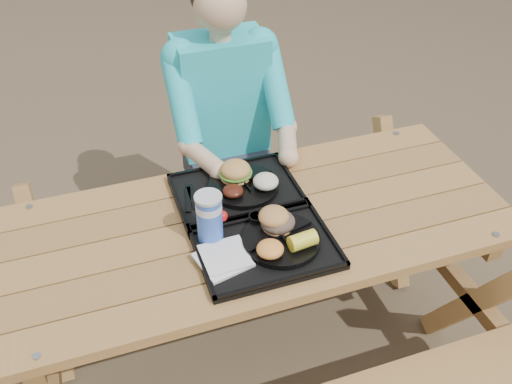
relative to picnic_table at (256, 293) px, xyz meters
name	(u,v)px	position (x,y,z in m)	size (l,w,h in m)	color
ground	(256,351)	(0.00, 0.00, -0.38)	(60.00, 60.00, 0.00)	#999999
picnic_table	(256,293)	(0.00, 0.00, 0.00)	(1.80, 1.49, 0.75)	#999999
tray_near	(265,247)	(-0.02, -0.14, 0.39)	(0.45, 0.35, 0.02)	black
tray_far	(237,193)	(-0.02, 0.16, 0.39)	(0.45, 0.35, 0.02)	black
plate_near	(281,240)	(0.04, -0.15, 0.41)	(0.26, 0.26, 0.02)	black
plate_far	(244,186)	(0.01, 0.17, 0.41)	(0.26, 0.26, 0.02)	black
napkin_stack	(223,259)	(-0.17, -0.17, 0.40)	(0.15, 0.15, 0.02)	white
soda_cup	(210,219)	(-0.18, -0.05, 0.48)	(0.08, 0.08, 0.17)	blue
condiment_bbq	(257,219)	(-0.01, -0.03, 0.41)	(0.05, 0.05, 0.03)	black
condiment_mustard	(267,214)	(0.04, -0.02, 0.41)	(0.05, 0.05, 0.03)	yellow
sandwich	(278,214)	(0.04, -0.10, 0.47)	(0.11, 0.11, 0.11)	#C78646
mac_cheese	(270,249)	(-0.02, -0.21, 0.44)	(0.09, 0.09, 0.04)	#FFA443
corn_cob	(303,240)	(0.09, -0.21, 0.44)	(0.09, 0.09, 0.05)	yellow
cutlery_far	(193,197)	(-0.18, 0.18, 0.40)	(0.02, 0.14, 0.01)	black
burger	(235,166)	(-0.01, 0.21, 0.47)	(0.12, 0.12, 0.10)	#CD8F48
baked_beans	(233,191)	(-0.05, 0.12, 0.43)	(0.08, 0.08, 0.03)	#491A0E
potato_salad	(266,181)	(0.08, 0.12, 0.44)	(0.09, 0.09, 0.05)	beige
diner	(225,141)	(0.08, 0.68, 0.27)	(0.48, 0.84, 1.28)	#1DCCC2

